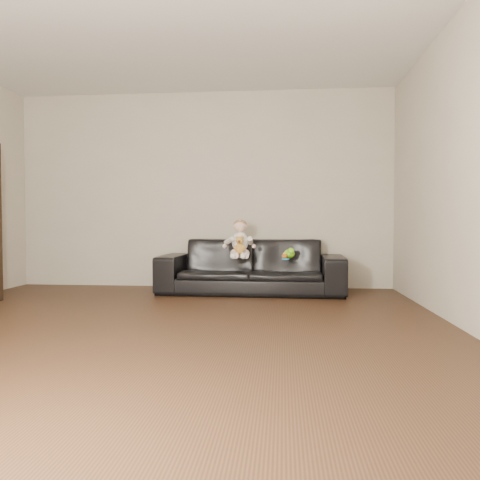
# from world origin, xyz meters

# --- Properties ---
(floor) EXTENTS (5.50, 5.50, 0.00)m
(floor) POSITION_xyz_m (0.00, 0.00, 0.00)
(floor) COLOR #382214
(floor) RESTS_ON ground
(wall_back) EXTENTS (5.00, 0.00, 5.00)m
(wall_back) POSITION_xyz_m (0.00, 2.75, 1.30)
(wall_back) COLOR #B7AD9A
(wall_back) RESTS_ON ground
(sofa) EXTENTS (2.27, 0.95, 0.65)m
(sofa) POSITION_xyz_m (0.69, 2.25, 0.33)
(sofa) COLOR black
(sofa) RESTS_ON floor
(baby) EXTENTS (0.36, 0.43, 0.47)m
(baby) POSITION_xyz_m (0.56, 2.13, 0.64)
(baby) COLOR silver
(baby) RESTS_ON sofa
(teddy_bear) EXTENTS (0.13, 0.13, 0.21)m
(teddy_bear) POSITION_xyz_m (0.57, 1.99, 0.59)
(teddy_bear) COLOR #C08C36
(teddy_bear) RESTS_ON sofa
(toy_green) EXTENTS (0.18, 0.19, 0.11)m
(toy_green) POSITION_xyz_m (1.15, 2.15, 0.49)
(toy_green) COLOR #74DA19
(toy_green) RESTS_ON sofa
(toy_rattle) EXTENTS (0.09, 0.09, 0.07)m
(toy_rattle) POSITION_xyz_m (1.09, 2.06, 0.46)
(toy_rattle) COLOR #C95E17
(toy_rattle) RESTS_ON sofa
(toy_blue_disc) EXTENTS (0.11, 0.11, 0.01)m
(toy_blue_disc) POSITION_xyz_m (1.10, 1.99, 0.44)
(toy_blue_disc) COLOR #1B9AD8
(toy_blue_disc) RESTS_ON sofa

